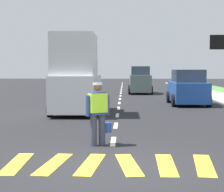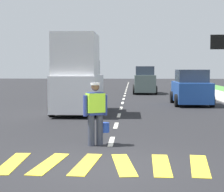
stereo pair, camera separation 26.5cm
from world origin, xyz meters
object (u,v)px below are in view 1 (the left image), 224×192
(car_parked_far, at_px, (188,88))
(road_worker, at_px, (98,111))
(car_outgoing_far, at_px, (140,81))
(delivery_truck, at_px, (76,78))

(car_parked_far, bearing_deg, road_worker, -110.11)
(car_parked_far, distance_m, car_outgoing_far, 9.90)
(delivery_truck, xyz_separation_m, car_parked_far, (5.75, 4.48, -0.69))
(delivery_truck, distance_m, car_parked_far, 7.32)
(road_worker, bearing_deg, car_outgoing_far, 84.76)
(road_worker, height_order, car_outgoing_far, car_outgoing_far)
(car_parked_far, relative_size, car_outgoing_far, 0.99)
(car_outgoing_far, bearing_deg, delivery_truck, -103.70)
(delivery_truck, height_order, car_outgoing_far, delivery_truck)
(road_worker, relative_size, car_parked_far, 0.42)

